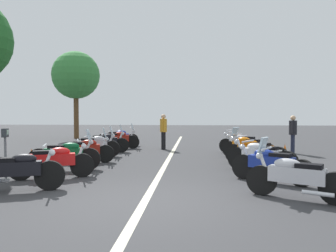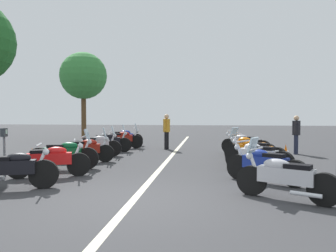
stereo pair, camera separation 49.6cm
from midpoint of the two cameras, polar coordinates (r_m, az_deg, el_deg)
ground_plane at (r=6.55m, az=-6.23°, el=-12.72°), size 80.00×80.00×0.00m
lane_centre_stripe at (r=12.58m, az=-0.92°, el=-5.46°), size 22.80×0.16×0.01m
motorcycle_left_row_0 at (r=7.99m, az=-26.14°, el=-6.85°), size 0.90×1.98×1.00m
motorcycle_left_row_1 at (r=9.19m, az=-20.51°, el=-5.63°), size 0.99×2.01×0.99m
motorcycle_left_row_2 at (r=10.38m, az=-18.44°, el=-4.61°), size 0.65×2.10×1.22m
motorcycle_left_row_3 at (r=11.64m, az=-15.29°, el=-3.92°), size 0.80×2.01×1.19m
motorcycle_left_row_4 at (r=13.16m, az=-13.52°, el=-3.17°), size 0.67×2.00×1.20m
motorcycle_left_row_5 at (r=14.47m, az=-11.71°, el=-2.66°), size 0.75×2.08×1.20m
motorcycle_left_row_6 at (r=15.90m, az=-9.55°, el=-2.20°), size 0.76×2.12×1.21m
motorcycle_left_row_7 at (r=17.20m, az=-9.39°, el=-1.91°), size 0.68×2.13×0.99m
motorcycle_right_row_0 at (r=6.93m, az=18.93°, el=-8.10°), size 1.12×1.81×1.19m
motorcycle_right_row_1 at (r=8.44m, az=15.50°, el=-6.25°), size 1.29×1.78×1.00m
motorcycle_right_row_2 at (r=9.82m, az=14.14°, el=-4.97°), size 1.40×1.78×1.02m
motorcycle_right_row_3 at (r=11.08m, az=13.34°, el=-4.13°), size 1.38×1.85×1.21m
motorcycle_right_row_4 at (r=12.67m, az=12.34°, el=-3.43°), size 1.40×1.81×0.98m
motorcycle_right_row_5 at (r=14.00m, az=11.68°, el=-2.88°), size 1.20×1.90×0.99m
parking_meter at (r=9.59m, az=-27.38°, el=-2.74°), size 0.20×0.15×1.29m
traffic_cone_0 at (r=12.33m, az=18.27°, el=-4.38°), size 0.36×0.36×0.61m
traffic_cone_1 at (r=11.10m, az=-23.47°, el=-5.18°), size 0.36×0.36×0.61m
bystander_0 at (r=14.68m, az=19.67°, el=-0.87°), size 0.49×0.32×1.59m
bystander_1 at (r=15.40m, az=-1.70°, el=-0.48°), size 0.52×0.32×1.64m
roadside_tree_1 at (r=22.97m, az=-16.10°, el=8.30°), size 3.10×3.10×5.72m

